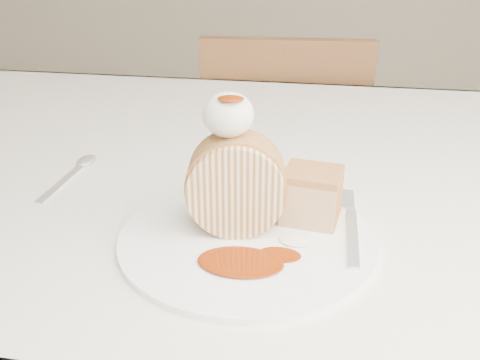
# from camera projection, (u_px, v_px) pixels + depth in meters

# --- Properties ---
(table) EXTENTS (1.40, 0.90, 0.75)m
(table) POSITION_uv_depth(u_px,v_px,m) (256.00, 212.00, 0.84)
(table) COLOR silver
(table) RESTS_ON ground
(chair_far) EXTENTS (0.43, 0.43, 0.84)m
(chair_far) POSITION_uv_depth(u_px,v_px,m) (283.00, 168.00, 1.43)
(chair_far) COLOR brown
(chair_far) RESTS_ON ground
(plate) EXTENTS (0.32, 0.32, 0.01)m
(plate) POSITION_uv_depth(u_px,v_px,m) (247.00, 237.00, 0.59)
(plate) COLOR white
(plate) RESTS_ON table
(roulade_slice) EXTENTS (0.11, 0.07, 0.11)m
(roulade_slice) POSITION_uv_depth(u_px,v_px,m) (236.00, 185.00, 0.58)
(roulade_slice) COLOR beige
(roulade_slice) RESTS_ON plate
(cake_chunk) EXTENTS (0.07, 0.07, 0.05)m
(cake_chunk) POSITION_uv_depth(u_px,v_px,m) (311.00, 198.00, 0.61)
(cake_chunk) COLOR #B57C44
(cake_chunk) RESTS_ON plate
(whipped_cream) EXTENTS (0.05, 0.05, 0.05)m
(whipped_cream) POSITION_uv_depth(u_px,v_px,m) (228.00, 115.00, 0.56)
(whipped_cream) COLOR white
(whipped_cream) RESTS_ON roulade_slice
(caramel_drizzle) EXTENTS (0.03, 0.02, 0.01)m
(caramel_drizzle) POSITION_uv_depth(u_px,v_px,m) (231.00, 93.00, 0.54)
(caramel_drizzle) COLOR #732304
(caramel_drizzle) RESTS_ON whipped_cream
(caramel_pool) EXTENTS (0.10, 0.07, 0.00)m
(caramel_pool) POSITION_uv_depth(u_px,v_px,m) (240.00, 262.00, 0.54)
(caramel_pool) COLOR #732304
(caramel_pool) RESTS_ON plate
(fork) EXTENTS (0.02, 0.17, 0.00)m
(fork) POSITION_uv_depth(u_px,v_px,m) (353.00, 237.00, 0.58)
(fork) COLOR silver
(fork) RESTS_ON plate
(spoon) EXTENTS (0.02, 0.15, 0.00)m
(spoon) POSITION_uv_depth(u_px,v_px,m) (61.00, 184.00, 0.72)
(spoon) COLOR silver
(spoon) RESTS_ON table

